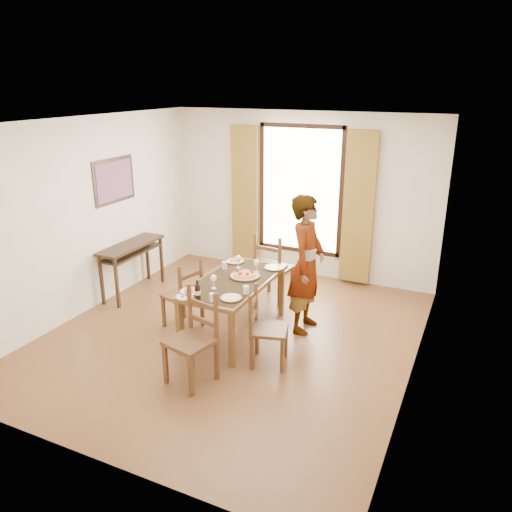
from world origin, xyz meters
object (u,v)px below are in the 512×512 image
at_px(dining_table, 234,285).
at_px(man, 307,265).
at_px(pasta_platter, 245,273).
at_px(console_table, 132,251).

xyz_separation_m(dining_table, man, (0.79, 0.51, 0.23)).
bearing_deg(dining_table, pasta_platter, 56.70).
distance_m(dining_table, pasta_platter, 0.20).
height_order(console_table, dining_table, console_table).
bearing_deg(dining_table, console_table, 165.67).
xyz_separation_m(console_table, dining_table, (2.02, -0.52, -0.00)).
distance_m(dining_table, man, 0.97).
xyz_separation_m(console_table, man, (2.81, -0.00, 0.22)).
xyz_separation_m(console_table, pasta_platter, (2.11, -0.38, 0.12)).
distance_m(console_table, pasta_platter, 2.15).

